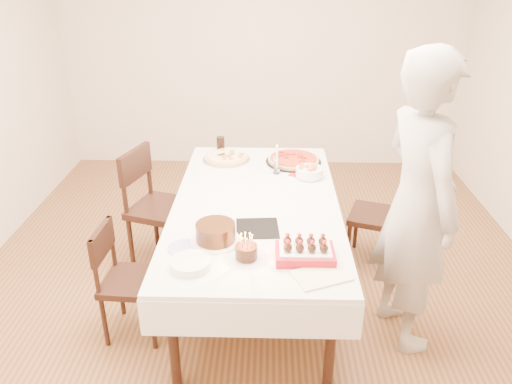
{
  "coord_description": "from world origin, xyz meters",
  "views": [
    {
      "loc": [
        0.07,
        -3.18,
        2.31
      ],
      "look_at": [
        -0.01,
        -0.09,
        0.83
      ],
      "focal_mm": 35.0,
      "sensor_mm": 36.0,
      "label": 1
    }
  ],
  "objects_px": {
    "birthday_cake": "(246,246)",
    "person": "(417,205)",
    "chair_right_savory": "(376,216)",
    "dining_table": "(256,248)",
    "cola_glass": "(221,144)",
    "taper_candle": "(277,159)",
    "pizza_white": "(226,158)",
    "chair_left_savory": "(162,209)",
    "layer_cake": "(216,233)",
    "strawberry_box": "(305,252)",
    "pizza_pepperoni": "(293,160)",
    "chair_left_dessert": "(133,282)",
    "pasta_bowl": "(309,172)"
  },
  "relations": [
    {
      "from": "birthday_cake",
      "to": "person",
      "type": "bearing_deg",
      "value": 16.7
    },
    {
      "from": "chair_right_savory",
      "to": "person",
      "type": "xyz_separation_m",
      "value": [
        0.04,
        -0.83,
        0.52
      ]
    },
    {
      "from": "dining_table",
      "to": "cola_glass",
      "type": "distance_m",
      "value": 1.13
    },
    {
      "from": "taper_candle",
      "to": "pizza_white",
      "type": "bearing_deg",
      "value": 147.86
    },
    {
      "from": "person",
      "to": "cola_glass",
      "type": "xyz_separation_m",
      "value": [
        -1.31,
        1.39,
        -0.13
      ]
    },
    {
      "from": "dining_table",
      "to": "chair_left_savory",
      "type": "xyz_separation_m",
      "value": [
        -0.76,
        0.39,
        0.11
      ]
    },
    {
      "from": "layer_cake",
      "to": "birthday_cake",
      "type": "distance_m",
      "value": 0.26
    },
    {
      "from": "chair_right_savory",
      "to": "taper_candle",
      "type": "bearing_deg",
      "value": -166.3
    },
    {
      "from": "strawberry_box",
      "to": "birthday_cake",
      "type": "bearing_deg",
      "value": -178.59
    },
    {
      "from": "dining_table",
      "to": "taper_candle",
      "type": "relative_size",
      "value": 8.63
    },
    {
      "from": "chair_right_savory",
      "to": "pizza_white",
      "type": "height_order",
      "value": "chair_right_savory"
    },
    {
      "from": "pizza_pepperoni",
      "to": "strawberry_box",
      "type": "height_order",
      "value": "strawberry_box"
    },
    {
      "from": "cola_glass",
      "to": "taper_candle",
      "type": "bearing_deg",
      "value": -44.91
    },
    {
      "from": "pizza_white",
      "to": "pizza_pepperoni",
      "type": "xyz_separation_m",
      "value": [
        0.56,
        -0.03,
        0.0
      ]
    },
    {
      "from": "layer_cake",
      "to": "birthday_cake",
      "type": "relative_size",
      "value": 2.2
    },
    {
      "from": "chair_left_savory",
      "to": "pizza_white",
      "type": "relative_size",
      "value": 2.44
    },
    {
      "from": "chair_left_dessert",
      "to": "person",
      "type": "relative_size",
      "value": 0.42
    },
    {
      "from": "layer_cake",
      "to": "person",
      "type": "bearing_deg",
      "value": 6.02
    },
    {
      "from": "layer_cake",
      "to": "strawberry_box",
      "type": "height_order",
      "value": "layer_cake"
    },
    {
      "from": "chair_right_savory",
      "to": "pasta_bowl",
      "type": "relative_size",
      "value": 4.02
    },
    {
      "from": "chair_right_savory",
      "to": "cola_glass",
      "type": "distance_m",
      "value": 1.45
    },
    {
      "from": "chair_left_savory",
      "to": "chair_left_dessert",
      "type": "bearing_deg",
      "value": 105.9
    },
    {
      "from": "chair_left_savory",
      "to": "chair_right_savory",
      "type": "bearing_deg",
      "value": -160.91
    },
    {
      "from": "chair_left_dessert",
      "to": "cola_glass",
      "type": "relative_size",
      "value": 6.24
    },
    {
      "from": "chair_right_savory",
      "to": "dining_table",
      "type": "bearing_deg",
      "value": -136.31
    },
    {
      "from": "person",
      "to": "layer_cake",
      "type": "distance_m",
      "value": 1.22
    },
    {
      "from": "chair_right_savory",
      "to": "strawberry_box",
      "type": "bearing_deg",
      "value": -100.54
    },
    {
      "from": "chair_right_savory",
      "to": "pizza_white",
      "type": "relative_size",
      "value": 2.13
    },
    {
      "from": "taper_candle",
      "to": "chair_left_savory",
      "type": "bearing_deg",
      "value": -172.66
    },
    {
      "from": "pizza_white",
      "to": "birthday_cake",
      "type": "xyz_separation_m",
      "value": [
        0.23,
        -1.47,
        0.06
      ]
    },
    {
      "from": "taper_candle",
      "to": "strawberry_box",
      "type": "distance_m",
      "value": 1.22
    },
    {
      "from": "person",
      "to": "strawberry_box",
      "type": "height_order",
      "value": "person"
    },
    {
      "from": "chair_left_dessert",
      "to": "pasta_bowl",
      "type": "relative_size",
      "value": 3.77
    },
    {
      "from": "pasta_bowl",
      "to": "taper_candle",
      "type": "distance_m",
      "value": 0.27
    },
    {
      "from": "strawberry_box",
      "to": "taper_candle",
      "type": "bearing_deg",
      "value": 96.97
    },
    {
      "from": "person",
      "to": "pizza_white",
      "type": "xyz_separation_m",
      "value": [
        -1.25,
        1.17,
        -0.17
      ]
    },
    {
      "from": "chair_left_savory",
      "to": "dining_table",
      "type": "bearing_deg",
      "value": 170.57
    },
    {
      "from": "cola_glass",
      "to": "birthday_cake",
      "type": "height_order",
      "value": "birthday_cake"
    },
    {
      "from": "pizza_white",
      "to": "taper_candle",
      "type": "relative_size",
      "value": 1.6
    },
    {
      "from": "chair_left_dessert",
      "to": "taper_candle",
      "type": "distance_m",
      "value": 1.42
    },
    {
      "from": "pizza_white",
      "to": "taper_candle",
      "type": "height_order",
      "value": "taper_candle"
    },
    {
      "from": "chair_left_savory",
      "to": "layer_cake",
      "type": "distance_m",
      "value": 1.11
    },
    {
      "from": "pizza_pepperoni",
      "to": "birthday_cake",
      "type": "relative_size",
      "value": 3.34
    },
    {
      "from": "dining_table",
      "to": "person",
      "type": "distance_m",
      "value": 1.2
    },
    {
      "from": "taper_candle",
      "to": "dining_table",
      "type": "bearing_deg",
      "value": -106.32
    },
    {
      "from": "pizza_white",
      "to": "taper_candle",
      "type": "xyz_separation_m",
      "value": [
        0.42,
        -0.26,
        0.1
      ]
    },
    {
      "from": "chair_left_dessert",
      "to": "dining_table",
      "type": "bearing_deg",
      "value": -146.1
    },
    {
      "from": "taper_candle",
      "to": "pizza_pepperoni",
      "type": "bearing_deg",
      "value": 58.69
    },
    {
      "from": "dining_table",
      "to": "pasta_bowl",
      "type": "height_order",
      "value": "pasta_bowl"
    },
    {
      "from": "dining_table",
      "to": "chair_left_savory",
      "type": "bearing_deg",
      "value": 152.77
    }
  ]
}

